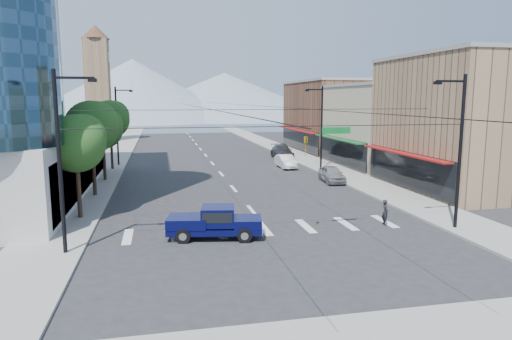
% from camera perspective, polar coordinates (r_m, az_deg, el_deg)
% --- Properties ---
extents(ground, '(160.00, 160.00, 0.00)m').
position_cam_1_polar(ground, '(25.93, 2.16, -8.22)').
color(ground, '#28282B').
rests_on(ground, ground).
extents(sidewalk_left, '(4.00, 120.00, 0.15)m').
position_cam_1_polar(sidewalk_left, '(64.75, -17.12, 1.78)').
color(sidewalk_left, gray).
rests_on(sidewalk_left, ground).
extents(sidewalk_right, '(4.00, 120.00, 0.15)m').
position_cam_1_polar(sidewalk_right, '(66.96, 3.79, 2.37)').
color(sidewalk_right, gray).
rests_on(sidewalk_right, ground).
extents(shop_near, '(12.00, 14.00, 11.00)m').
position_cam_1_polar(shop_near, '(42.92, 25.59, 5.17)').
color(shop_near, '#8C6B4C').
rests_on(shop_near, ground).
extents(shop_mid, '(12.00, 14.00, 9.00)m').
position_cam_1_polar(shop_mid, '(54.74, 16.59, 5.23)').
color(shop_mid, tan).
rests_on(shop_mid, ground).
extents(shop_far, '(12.00, 18.00, 10.00)m').
position_cam_1_polar(shop_far, '(69.19, 10.27, 6.55)').
color(shop_far, brown).
rests_on(shop_far, ground).
extents(clock_tower, '(4.80, 4.80, 20.40)m').
position_cam_1_polar(clock_tower, '(86.71, -19.17, 10.38)').
color(clock_tower, '#8C6B4C').
rests_on(clock_tower, ground).
extents(mountain_left, '(80.00, 80.00, 22.00)m').
position_cam_1_polar(mountain_left, '(174.29, -15.10, 9.67)').
color(mountain_left, gray).
rests_on(mountain_left, ground).
extents(mountain_right, '(90.00, 90.00, 18.00)m').
position_cam_1_polar(mountain_right, '(185.87, -3.94, 9.26)').
color(mountain_right, gray).
rests_on(mountain_right, ground).
extents(tree_near, '(3.65, 3.64, 6.71)m').
position_cam_1_polar(tree_near, '(30.65, -21.32, 3.35)').
color(tree_near, black).
rests_on(tree_near, ground).
extents(tree_midnear, '(4.09, 4.09, 7.52)m').
position_cam_1_polar(tree_midnear, '(37.52, -19.67, 5.26)').
color(tree_midnear, black).
rests_on(tree_midnear, ground).
extents(tree_midfar, '(3.65, 3.64, 6.71)m').
position_cam_1_polar(tree_midfar, '(44.49, -18.45, 5.03)').
color(tree_midfar, black).
rests_on(tree_midfar, ground).
extents(tree_far, '(4.09, 4.09, 7.52)m').
position_cam_1_polar(tree_far, '(51.41, -17.62, 6.19)').
color(tree_far, black).
rests_on(tree_far, ground).
extents(signal_rig, '(21.80, 0.20, 9.00)m').
position_cam_1_polar(signal_rig, '(24.05, 3.25, 1.75)').
color(signal_rig, black).
rests_on(signal_rig, ground).
extents(lamp_pole_nw, '(2.00, 0.25, 9.00)m').
position_cam_1_polar(lamp_pole_nw, '(54.29, -16.87, 5.66)').
color(lamp_pole_nw, black).
rests_on(lamp_pole_nw, ground).
extents(lamp_pole_ne, '(2.00, 0.25, 9.00)m').
position_cam_1_polar(lamp_pole_ne, '(49.05, 8.06, 5.65)').
color(lamp_pole_ne, black).
rests_on(lamp_pole_ne, ground).
extents(pickup_truck, '(5.49, 2.73, 1.78)m').
position_cam_1_polar(pickup_truck, '(25.38, -5.24, -6.46)').
color(pickup_truck, '#080A3E').
rests_on(pickup_truck, ground).
extents(pedestrian, '(0.48, 0.64, 1.58)m').
position_cam_1_polar(pedestrian, '(28.97, 15.85, -5.11)').
color(pedestrian, black).
rests_on(pedestrian, ground).
extents(parked_car_near, '(2.11, 4.53, 1.50)m').
position_cam_1_polar(parked_car_near, '(42.72, 9.45, -0.51)').
color(parked_car_near, '#9C9B9F').
rests_on(parked_car_near, ground).
extents(parked_car_mid, '(1.61, 4.49, 1.47)m').
position_cam_1_polar(parked_car_mid, '(50.98, 3.72, 1.09)').
color(parked_car_mid, white).
rests_on(parked_car_mid, ground).
extents(parked_car_far, '(2.88, 6.05, 1.70)m').
position_cam_1_polar(parked_car_far, '(59.26, 3.27, 2.29)').
color(parked_car_far, '#2D2D30').
rests_on(parked_car_far, ground).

